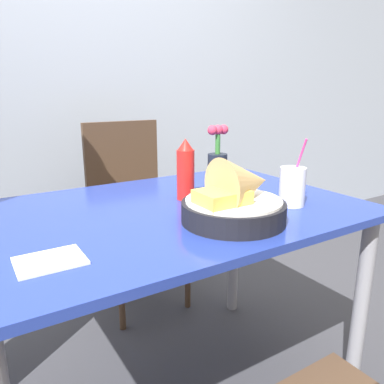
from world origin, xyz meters
TOP-DOWN VIEW (x-y plane):
  - wall_window at (0.00, 1.24)m, footprint 7.00×0.06m
  - dining_table at (0.00, 0.00)m, footprint 1.21×0.82m
  - chair_far_window at (0.18, 0.76)m, footprint 0.40×0.40m
  - food_basket at (0.10, -0.21)m, footprint 0.29×0.29m
  - ketchup_bottle at (0.10, 0.06)m, footprint 0.06×0.06m
  - drink_cup at (0.35, -0.18)m, footprint 0.08×0.08m
  - flower_vase at (0.38, 0.27)m, footprint 0.10×0.08m
  - napkin at (-0.41, -0.21)m, footprint 0.14×0.11m

SIDE VIEW (x-z plane):
  - chair_far_window at x=0.18m, z-range 0.08..1.02m
  - dining_table at x=0.00m, z-range 0.27..1.00m
  - napkin at x=-0.41m, z-range 0.73..0.73m
  - drink_cup at x=0.35m, z-range 0.68..0.90m
  - food_basket at x=0.10m, z-range 0.70..0.89m
  - flower_vase at x=0.38m, z-range 0.70..0.93m
  - ketchup_bottle at x=0.10m, z-range 0.72..0.93m
  - wall_window at x=0.00m, z-range 0.00..2.60m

